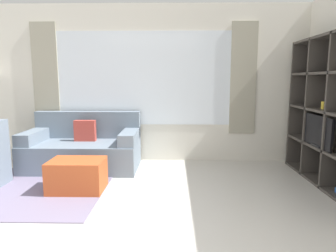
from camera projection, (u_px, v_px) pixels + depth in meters
The scene contains 4 objects.
wall_back at pixel (144, 84), 5.22m from camera, with size 6.79×0.11×2.70m.
area_rug at pixel (27, 189), 3.93m from camera, with size 2.05×1.84×0.01m, color slate.
couch_main at pixel (84, 149), 4.90m from camera, with size 1.78×0.95×0.89m.
ottoman at pixel (77, 175), 3.87m from camera, with size 0.69×0.49×0.41m.
Camera 1 is at (0.52, -1.96, 1.44)m, focal length 32.00 mm.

